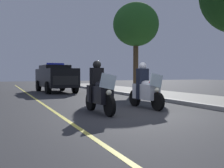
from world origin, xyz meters
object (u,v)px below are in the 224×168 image
at_px(cyclist_background, 65,79).
at_px(police_suv, 56,77).
at_px(police_motorcycle_lead_left, 99,92).
at_px(police_motorcycle_lead_right, 145,90).
at_px(tree_far_back, 136,25).

bearing_deg(cyclist_background, police_suv, -19.53).
relative_size(police_motorcycle_lead_left, cyclist_background, 1.22).
xyz_separation_m(police_motorcycle_lead_right, tree_far_back, (-7.82, 3.92, 4.02)).
height_order(police_suv, tree_far_back, tree_far_back).
relative_size(police_suv, cyclist_background, 2.84).
bearing_deg(tree_far_back, police_motorcycle_lead_right, -26.58).
relative_size(police_motorcycle_lead_left, police_suv, 0.43).
relative_size(police_motorcycle_lead_right, tree_far_back, 0.35).
bearing_deg(police_motorcycle_lead_left, tree_far_back, 144.38).
relative_size(cyclist_background, tree_far_back, 0.28).
relative_size(police_suv, tree_far_back, 0.81).
relative_size(police_motorcycle_lead_left, police_motorcycle_lead_right, 1.00).
height_order(police_motorcycle_lead_left, police_suv, police_suv).
height_order(police_suv, cyclist_background, police_suv).
bearing_deg(police_motorcycle_lead_right, police_motorcycle_lead_left, -77.91).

